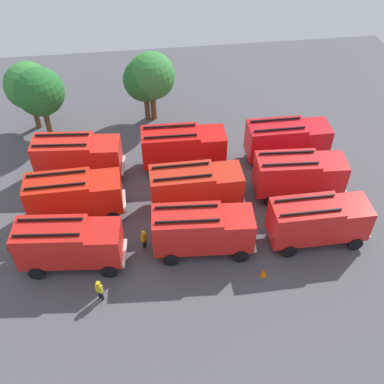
% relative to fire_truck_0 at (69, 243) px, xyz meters
% --- Properties ---
extents(ground_plane, '(54.66, 54.66, 0.00)m').
position_rel_fire_truck_0_xyz_m(ground_plane, '(9.03, 4.69, -2.15)').
color(ground_plane, '#4C4C51').
extents(fire_truck_0, '(7.40, 3.33, 3.88)m').
position_rel_fire_truck_0_xyz_m(fire_truck_0, '(0.00, 0.00, 0.00)').
color(fire_truck_0, red).
rests_on(fire_truck_0, ground).
extents(fire_truck_1, '(7.35, 3.16, 3.88)m').
position_rel_fire_truck_0_xyz_m(fire_truck_1, '(9.13, 0.05, 0.00)').
color(fire_truck_1, red).
rests_on(fire_truck_1, ground).
extents(fire_truck_2, '(7.22, 2.81, 3.88)m').
position_rel_fire_truck_0_xyz_m(fire_truck_2, '(17.44, -0.14, 0.00)').
color(fire_truck_2, red).
rests_on(fire_truck_2, ground).
extents(fire_truck_3, '(7.24, 2.85, 3.88)m').
position_rel_fire_truck_0_xyz_m(fire_truck_3, '(0.10, 4.77, 0.00)').
color(fire_truck_3, red).
rests_on(fire_truck_3, ground).
extents(fire_truck_4, '(7.22, 2.80, 3.88)m').
position_rel_fire_truck_0_xyz_m(fire_truck_4, '(9.28, 4.48, 0.00)').
color(fire_truck_4, red).
rests_on(fire_truck_4, ground).
extents(fire_truck_5, '(7.34, 3.12, 3.88)m').
position_rel_fire_truck_0_xyz_m(fire_truck_5, '(17.55, 4.87, 0.00)').
color(fire_truck_5, red).
rests_on(fire_truck_5, ground).
extents(fire_truck_6, '(7.39, 3.28, 3.88)m').
position_rel_fire_truck_0_xyz_m(fire_truck_6, '(0.12, 9.45, 0.00)').
color(fire_truck_6, red).
rests_on(fire_truck_6, ground).
extents(fire_truck_7, '(7.26, 2.91, 3.88)m').
position_rel_fire_truck_0_xyz_m(fire_truck_7, '(8.90, 9.54, 0.00)').
color(fire_truck_7, red).
rests_on(fire_truck_7, ground).
extents(fire_truck_8, '(7.21, 2.78, 3.88)m').
position_rel_fire_truck_0_xyz_m(fire_truck_8, '(17.87, 9.35, 0.00)').
color(fire_truck_8, red).
rests_on(fire_truck_8, ground).
extents(firefighter_0, '(0.46, 0.47, 1.63)m').
position_rel_fire_truck_0_xyz_m(firefighter_0, '(5.04, 0.82, -1.25)').
color(firefighter_0, black).
rests_on(firefighter_0, ground).
extents(firefighter_1, '(0.48, 0.42, 1.80)m').
position_rel_fire_truck_0_xyz_m(firefighter_1, '(1.96, -3.25, -1.14)').
color(firefighter_1, black).
rests_on(firefighter_1, ground).
extents(firefighter_2, '(0.32, 0.46, 1.82)m').
position_rel_fire_truck_0_xyz_m(firefighter_2, '(1.96, 12.08, -1.12)').
color(firefighter_2, black).
rests_on(firefighter_2, ground).
extents(firefighter_3, '(0.48, 0.40, 1.62)m').
position_rel_fire_truck_0_xyz_m(firefighter_3, '(19.51, 2.16, -1.26)').
color(firefighter_3, black).
rests_on(firefighter_3, ground).
extents(firefighter_4, '(0.35, 0.47, 1.63)m').
position_rel_fire_truck_0_xyz_m(firefighter_4, '(-4.26, 1.00, -1.24)').
color(firefighter_4, black).
rests_on(firefighter_4, ground).
extents(tree_0, '(4.29, 4.29, 6.65)m').
position_rel_fire_truck_0_xyz_m(tree_0, '(-4.24, 17.18, 2.32)').
color(tree_0, brown).
rests_on(tree_0, ground).
extents(tree_1, '(4.34, 4.34, 6.73)m').
position_rel_fire_truck_0_xyz_m(tree_1, '(-3.05, 15.88, 2.38)').
color(tree_1, brown).
rests_on(tree_1, ground).
extents(tree_2, '(4.08, 4.08, 6.32)m').
position_rel_fire_truck_0_xyz_m(tree_2, '(6.28, 17.26, 2.10)').
color(tree_2, brown).
rests_on(tree_2, ground).
extents(tree_3, '(4.42, 4.42, 6.85)m').
position_rel_fire_truck_0_xyz_m(tree_3, '(6.89, 17.23, 2.46)').
color(tree_3, brown).
rests_on(tree_3, ground).
extents(traffic_cone_0, '(0.48, 0.48, 0.68)m').
position_rel_fire_truck_0_xyz_m(traffic_cone_0, '(13.00, -2.80, -1.81)').
color(traffic_cone_0, '#F2600C').
rests_on(traffic_cone_0, ground).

